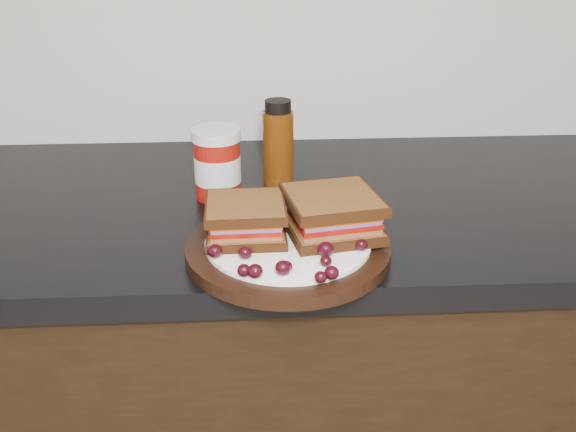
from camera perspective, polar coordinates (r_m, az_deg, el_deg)
The scene contains 30 objects.
base_cabinets at distance 1.33m, azimuth -3.72°, elevation -17.29°, with size 3.96×0.58×0.86m, color black.
countertop at distance 1.08m, azimuth -4.37°, elevation 0.70°, with size 3.98×0.60×0.04m, color black.
plate at distance 0.88m, azimuth -0.00°, elevation -3.01°, with size 0.28×0.28×0.02m, color black.
sandwich_left at distance 0.88m, azimuth -3.78°, elevation -0.29°, with size 0.11×0.11×0.05m, color brown, non-canonical shape.
sandwich_right at distance 0.89m, azimuth 3.94°, elevation 0.22°, with size 0.12×0.12×0.06m, color brown, non-canonical shape.
grape_0 at distance 0.83m, azimuth -6.50°, elevation -3.11°, with size 0.02×0.02×0.02m, color black.
grape_1 at distance 0.83m, azimuth -3.81°, elevation -3.26°, with size 0.02×0.02×0.02m, color black.
grape_2 at distance 0.79m, azimuth -3.93°, elevation -4.84°, with size 0.02×0.02×0.02m, color black.
grape_3 at distance 0.78m, azimuth -2.93°, elevation -4.91°, with size 0.02×0.02×0.02m, color black.
grape_4 at distance 0.79m, azimuth -0.45°, elevation -4.62°, with size 0.02×0.02×0.02m, color black.
grape_5 at distance 0.79m, azimuth -0.15°, elevation -4.52°, with size 0.02×0.02×0.01m, color black.
grape_6 at distance 0.77m, azimuth 2.91°, elevation -5.44°, with size 0.02×0.02×0.01m, color black.
grape_7 at distance 0.78m, azimuth 3.89°, elevation -5.05°, with size 0.02×0.02×0.02m, color black.
grape_8 at distance 0.81m, azimuth 3.39°, elevation -4.02°, with size 0.02×0.02×0.01m, color black.
grape_9 at distance 0.83m, azimuth 3.36°, elevation -2.96°, with size 0.02×0.02×0.02m, color black.
grape_10 at distance 0.85m, azimuth 6.54°, elevation -2.55°, with size 0.02×0.02×0.02m, color black.
grape_11 at distance 0.86m, azimuth 5.48°, elevation -2.13°, with size 0.02×0.02×0.01m, color black.
grape_12 at distance 0.87m, azimuth 5.38°, elevation -1.70°, with size 0.02×0.02×0.01m, color black.
grape_13 at distance 0.92m, azimuth 5.17°, elevation -0.33°, with size 0.02×0.02×0.01m, color black.
grape_14 at distance 0.91m, azimuth 3.06°, elevation -0.36°, with size 0.02×0.02×0.02m, color black.
grape_15 at distance 0.90m, azimuth -2.35°, elevation -0.79°, with size 0.02×0.02×0.02m, color black.
grape_16 at distance 0.91m, azimuth -4.41°, elevation -0.56°, with size 0.02×0.02×0.02m, color black.
grape_17 at distance 0.88m, azimuth -4.30°, elevation -1.19°, with size 0.02×0.02×0.02m, color black.
grape_18 at distance 0.87m, azimuth -5.60°, elevation -1.80°, with size 0.02×0.02×0.02m, color black.
grape_19 at distance 0.86m, azimuth -6.41°, elevation -2.18°, with size 0.02×0.02×0.02m, color black.
grape_20 at distance 0.88m, azimuth -2.71°, elevation -1.18°, with size 0.02×0.02×0.02m, color black.
grape_21 at distance 0.88m, azimuth -3.74°, elevation -1.52°, with size 0.02×0.02×0.01m, color black.
grape_22 at distance 0.86m, azimuth -4.26°, elevation -1.98°, with size 0.02×0.02×0.02m, color black.
condiment_jar at distance 1.06m, azimuth -6.29°, elevation 4.66°, with size 0.08×0.08×0.12m, color maroon.
oil_bottle at distance 1.10m, azimuth -0.88°, elevation 6.55°, with size 0.05×0.05×0.15m, color #4F2607.
Camera 1 is at (0.03, 0.72, 1.32)m, focal length 40.00 mm.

